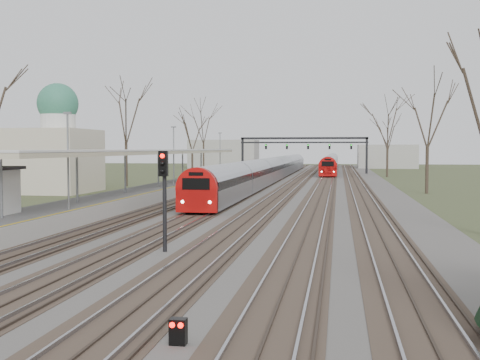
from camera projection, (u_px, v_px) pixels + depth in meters
The scene contains 12 objects.
ground at pixel (108, 306), 15.97m from camera, with size 300.00×300.00×0.00m, color #384223.
track_bed at pixel (289, 184), 70.12m from camera, with size 24.00×160.00×0.22m.
platform at pixel (170, 189), 54.36m from camera, with size 3.50×69.00×1.00m, color #9E9B93.
canopy at pixel (155, 152), 49.73m from camera, with size 4.10×50.00×3.11m.
dome_building at pixel (42, 153), 56.74m from camera, with size 10.00×8.00×10.30m.
signal_gantry at pixel (304, 144), 99.41m from camera, with size 21.00×0.59×6.08m.
tree_west_far at pixel (126, 113), 65.60m from camera, with size 5.50×5.50×11.33m.
tree_east_far at pixel (428, 114), 54.70m from camera, with size 5.00×5.00×10.30m.
train_near at pixel (274, 169), 80.63m from camera, with size 2.62×90.21×3.05m.
train_far at pixel (331, 162), 121.01m from camera, with size 2.62×75.21×3.05m.
signal_post at pixel (164, 186), 23.60m from camera, with size 0.35×0.45×4.10m.
ground_signal at pixel (178, 334), 12.51m from camera, with size 0.35×0.33×0.61m.
Camera 1 is at (6.03, -14.99, 4.19)m, focal length 45.00 mm.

